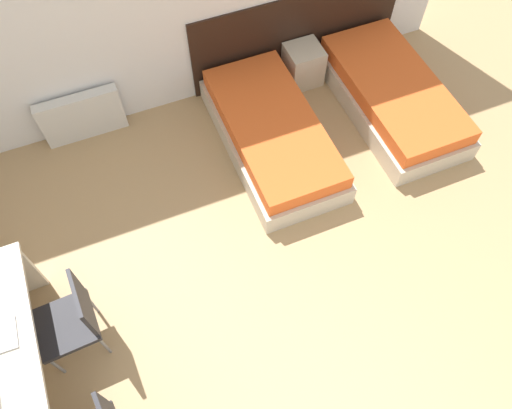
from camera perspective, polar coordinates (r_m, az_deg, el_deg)
name	(u,v)px	position (r m, az deg, el deg)	size (l,w,h in m)	color
headboard_panel	(297,34)	(5.82, 4.67, 18.86)	(2.44, 0.03, 0.97)	black
bed_near_window	(272,134)	(5.18, 1.87, 8.04)	(0.93, 1.91, 0.42)	beige
bed_near_door	(392,96)	(5.72, 15.28, 11.90)	(0.93, 1.91, 0.42)	beige
nightstand	(303,65)	(5.85, 5.41, 15.61)	(0.39, 0.37, 0.45)	beige
radiator	(82,117)	(5.54, -19.24, 9.47)	(0.85, 0.12, 0.54)	silver
desk	(6,402)	(4.04, -26.63, -19.54)	(0.61, 2.23, 0.76)	beige
chair_near_laptop	(72,319)	(4.17, -20.29, -12.15)	(0.47, 0.47, 0.88)	#232328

